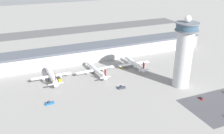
{
  "coord_description": "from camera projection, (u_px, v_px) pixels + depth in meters",
  "views": [
    {
      "loc": [
        -84.0,
        -174.17,
        98.7
      ],
      "look_at": [
        -1.62,
        16.56,
        11.26
      ],
      "focal_mm": 40.0,
      "sensor_mm": 36.0,
      "label": 1
    }
  ],
  "objects": [
    {
      "name": "airplane_gate_alpha",
      "position": [
        52.0,
        76.0,
        223.99
      ],
      "size": [
        35.89,
        39.2,
        14.33
      ],
      "color": "white",
      "rests_on": "ground"
    },
    {
      "name": "terminal_building",
      "position": [
        94.0,
        52.0,
        272.41
      ],
      "size": [
        264.68,
        25.0,
        16.15
      ],
      "color": "#B2B2B7",
      "rests_on": "ground"
    },
    {
      "name": "car_navy_sedan",
      "position": [
        201.0,
        98.0,
        194.72
      ],
      "size": [
        1.72,
        4.46,
        1.56
      ],
      "color": "black",
      "rests_on": "ground"
    },
    {
      "name": "service_truck_catering",
      "position": [
        59.0,
        79.0,
        225.34
      ],
      "size": [
        2.62,
        8.12,
        2.78
      ],
      "color": "black",
      "rests_on": "ground"
    },
    {
      "name": "runway_strip",
      "position": [
        65.0,
        31.0,
        388.42
      ],
      "size": [
        397.03,
        44.0,
        0.01
      ],
      "primitive_type": "cube",
      "color": "#515154",
      "rests_on": "ground"
    },
    {
      "name": "service_truck_baggage",
      "position": [
        50.0,
        103.0,
        187.53
      ],
      "size": [
        6.7,
        3.15,
        2.43
      ],
      "color": "black",
      "rests_on": "ground"
    },
    {
      "name": "airplane_gate_bravo",
      "position": [
        96.0,
        70.0,
        238.52
      ],
      "size": [
        39.63,
        43.42,
        11.77
      ],
      "color": "white",
      "rests_on": "ground"
    },
    {
      "name": "service_truck_water",
      "position": [
        122.0,
        66.0,
        255.44
      ],
      "size": [
        6.14,
        7.55,
        2.6
      ],
      "color": "black",
      "rests_on": "ground"
    },
    {
      "name": "service_truck_fuel",
      "position": [
        122.0,
        87.0,
        210.63
      ],
      "size": [
        6.43,
        2.85,
        2.9
      ],
      "color": "black",
      "rests_on": "ground"
    },
    {
      "name": "control_tower",
      "position": [
        184.0,
        53.0,
        205.15
      ],
      "size": [
        18.88,
        18.88,
        60.66
      ],
      "color": "#BCBCC1",
      "rests_on": "ground"
    },
    {
      "name": "airplane_gate_charlie",
      "position": [
        134.0,
        63.0,
        253.08
      ],
      "size": [
        33.24,
        40.68,
        11.94
      ],
      "color": "white",
      "rests_on": "ground"
    },
    {
      "name": "ground_plane",
      "position": [
        121.0,
        85.0,
        216.35
      ],
      "size": [
        1000.0,
        1000.0,
        0.0
      ],
      "primitive_type": "plane",
      "color": "gray"
    }
  ]
}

